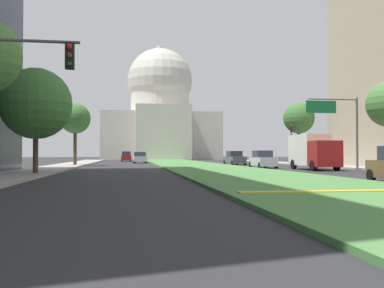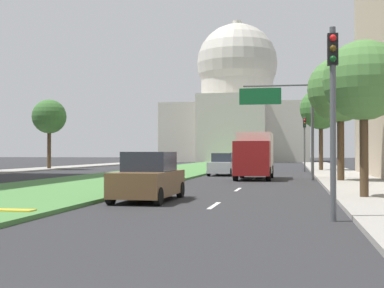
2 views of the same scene
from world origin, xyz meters
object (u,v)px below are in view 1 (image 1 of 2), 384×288
box_truck_delivery (313,151)px  sedan_distant (235,158)px  capitol_building (160,113)px  street_tree_right_far (299,118)px  street_tree_left_mid (36,104)px  sedan_far_horizon (140,158)px  sedan_midblock (263,160)px  traffic_light_near_left (3,79)px  traffic_light_far_right (291,139)px  street_tree_left_far (75,119)px  sedan_very_far (126,157)px  overhead_guide_sign (339,118)px

box_truck_delivery → sedan_distant: bearing=99.2°
capitol_building → street_tree_right_far: capitol_building is taller
street_tree_left_mid → sedan_far_horizon: 36.78m
street_tree_left_mid → sedan_midblock: street_tree_left_mid is taller
street_tree_right_far → sedan_far_horizon: 24.80m
traffic_light_near_left → street_tree_right_far: (25.48, 38.14, 2.20)m
traffic_light_far_right → street_tree_left_far: 26.52m
traffic_light_far_right → street_tree_right_far: street_tree_right_far is taller
sedan_midblock → traffic_light_far_right: bearing=53.4°
capitol_building → street_tree_left_mid: (-13.93, -77.75, -6.91)m
street_tree_right_far → sedan_very_far: size_ratio=1.78×
traffic_light_far_right → street_tree_left_mid: bearing=-142.0°
traffic_light_far_right → overhead_guide_sign: 15.30m
capitol_building → street_tree_left_mid: bearing=-100.2°
capitol_building → traffic_light_near_left: 94.95m
capitol_building → sedan_very_far: size_ratio=6.41×
sedan_far_horizon → sedan_very_far: size_ratio=1.02×
sedan_very_far → overhead_guide_sign: bearing=-66.8°
overhead_guide_sign → traffic_light_far_right: bearing=84.2°
sedan_midblock → sedan_distant: bearing=89.8°
traffic_light_far_right → sedan_distant: size_ratio=1.16×
sedan_distant → overhead_guide_sign: bearing=-74.8°
sedan_very_far → traffic_light_far_right: bearing=-55.0°
traffic_light_far_right → sedan_very_far: bearing=125.0°
capitol_building → street_tree_left_mid: capitol_building is taller
traffic_light_far_right → sedan_distant: bearing=154.5°
capitol_building → box_truck_delivery: size_ratio=4.53×
traffic_light_far_right → box_truck_delivery: 14.98m
street_tree_left_far → sedan_midblock: 22.76m
street_tree_left_far → sedan_far_horizon: size_ratio=1.61×
traffic_light_far_right → sedan_distant: traffic_light_far_right is taller
sedan_midblock → sedan_distant: sedan_distant is taller
traffic_light_near_left → sedan_far_horizon: bearing=84.0°
street_tree_left_mid → street_tree_left_far: (-0.09, 21.77, 0.72)m
street_tree_right_far → capitol_building: bearing=104.0°
traffic_light_far_right → sedan_far_horizon: (-18.43, 15.16, -2.51)m
capitol_building → sedan_far_horizon: capitol_building is taller
overhead_guide_sign → street_tree_left_mid: street_tree_left_mid is taller
street_tree_right_far → box_truck_delivery: (-5.23, -15.89, -4.32)m
traffic_light_near_left → sedan_distant: traffic_light_near_left is taller
overhead_guide_sign → sedan_midblock: 8.92m
street_tree_left_mid → box_truck_delivery: bearing=15.1°
sedan_midblock → sedan_very_far: bearing=110.2°
traffic_light_far_right → sedan_far_horizon: 24.00m
street_tree_left_mid → box_truck_delivery: street_tree_left_mid is taller
street_tree_left_mid → box_truck_delivery: size_ratio=1.14×
overhead_guide_sign → street_tree_left_mid: (-24.77, -5.37, 0.25)m
traffic_light_near_left → sedan_distant: 43.53m
box_truck_delivery → sedan_very_far: bearing=111.2°
street_tree_left_mid → sedan_distant: street_tree_left_mid is taller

